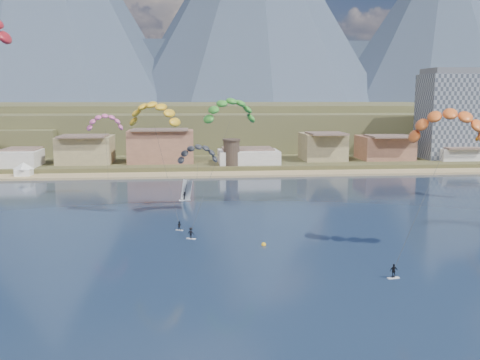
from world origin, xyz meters
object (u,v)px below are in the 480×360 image
(watchtower, at_px, (231,152))
(kitesurfer_green, at_px, (230,108))
(kitesurfer_orange, at_px, (449,121))
(windsurfer, at_px, (185,194))
(buoy, at_px, (264,245))
(apartment_tower, at_px, (450,114))
(kitesurfer_yellow, at_px, (154,110))

(watchtower, relative_size, kitesurfer_green, 0.32)
(watchtower, relative_size, kitesurfer_orange, 0.33)
(kitesurfer_green, distance_m, windsurfer, 29.85)
(buoy, bearing_deg, kitesurfer_orange, -12.29)
(apartment_tower, height_order, watchtower, apartment_tower)
(kitesurfer_green, relative_size, windsurfer, 5.62)
(kitesurfer_yellow, distance_m, buoy, 36.09)
(watchtower, xyz_separation_m, kitesurfer_yellow, (-20.38, -65.54, 15.06))
(kitesurfer_orange, relative_size, kitesurfer_green, 0.97)
(kitesurfer_orange, relative_size, buoy, 33.78)
(apartment_tower, relative_size, kitesurfer_yellow, 1.28)
(windsurfer, bearing_deg, kitesurfer_green, -65.63)
(watchtower, xyz_separation_m, buoy, (-1.65, -87.86, -6.24))
(buoy, bearing_deg, kitesurfer_yellow, 130.00)
(apartment_tower, bearing_deg, kitesurfer_green, -136.37)
(kitesurfer_yellow, bearing_deg, kitesurfer_green, -8.24)
(buoy, bearing_deg, watchtower, 88.92)
(windsurfer, bearing_deg, kitesurfer_yellow, -107.99)
(windsurfer, bearing_deg, buoy, -72.01)
(apartment_tower, bearing_deg, kitesurfer_orange, -116.68)
(kitesurfer_orange, xyz_separation_m, buoy, (-27.46, 5.98, -20.36))
(apartment_tower, bearing_deg, kitesurfer_yellow, -141.60)
(kitesurfer_green, bearing_deg, kitesurfer_yellow, 171.76)
(kitesurfer_yellow, distance_m, kitesurfer_orange, 54.17)
(kitesurfer_orange, bearing_deg, windsurfer, 131.34)
(apartment_tower, distance_m, kitesurfer_yellow, 128.12)
(kitesurfer_yellow, xyz_separation_m, kitesurfer_green, (14.71, -2.13, 0.54))
(kitesurfer_yellow, relative_size, kitesurfer_green, 0.93)
(kitesurfer_orange, bearing_deg, watchtower, 105.38)
(buoy, bearing_deg, kitesurfer_green, 101.24)
(watchtower, height_order, buoy, watchtower)
(kitesurfer_orange, bearing_deg, buoy, 167.71)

